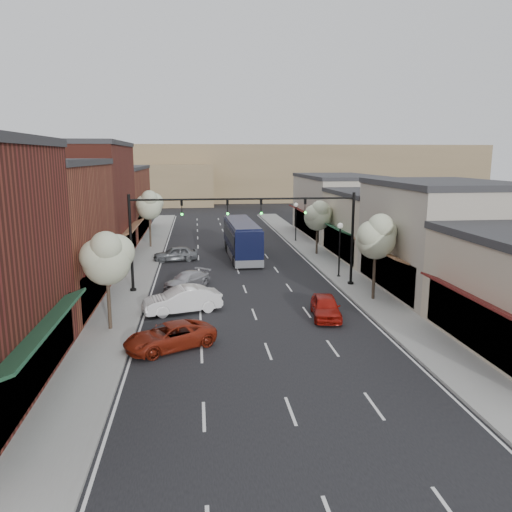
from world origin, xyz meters
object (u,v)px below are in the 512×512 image
object	(u,v)px
parked_car_b	(182,300)
red_hatchback	(326,307)
lamp_post_near	(340,241)
parked_car_d	(176,254)
signal_mast_left	(165,228)
parked_car_a	(170,336)
parked_car_c	(187,280)
signal_mast_right	(321,225)
tree_right_far	(318,215)
tree_left_far	(149,205)
coach_bus	(242,239)
tree_left_near	(107,257)
tree_right_near	(377,236)
lamp_post_far	(296,215)

from	to	relation	value
parked_car_b	red_hatchback	bearing A→B (deg)	60.63
lamp_post_near	parked_car_d	xyz separation A→B (m)	(-13.19, 8.27, -2.32)
signal_mast_left	parked_car_a	world-z (taller)	signal_mast_left
signal_mast_left	parked_car_c	distance (m)	4.35
signal_mast_right	red_hatchback	distance (m)	8.29
lamp_post_near	red_hatchback	world-z (taller)	lamp_post_near
tree_right_far	red_hatchback	xyz separation A→B (m)	(-4.16, -19.10, -3.31)
tree_left_far	parked_car_a	distance (m)	29.42
parked_car_c	tree_left_far	bearing A→B (deg)	143.08
tree_left_far	coach_bus	distance (m)	11.34
signal_mast_right	signal_mast_left	world-z (taller)	same
tree_right_far	tree_left_near	world-z (taller)	tree_left_near
red_hatchback	parked_car_c	xyz separation A→B (m)	(-8.39, 8.00, -0.09)
parked_car_d	tree_right_near	bearing A→B (deg)	35.37
red_hatchback	tree_left_far	bearing A→B (deg)	124.19
tree_right_near	tree_left_far	world-z (taller)	tree_left_far
tree_right_near	parked_car_d	world-z (taller)	tree_right_near
tree_left_far	red_hatchback	world-z (taller)	tree_left_far
signal_mast_left	parked_car_b	world-z (taller)	signal_mast_left
tree_right_far	red_hatchback	bearing A→B (deg)	-102.27
lamp_post_far	tree_right_near	bearing A→B (deg)	-88.70
signal_mast_left	signal_mast_right	bearing A→B (deg)	0.00
coach_bus	parked_car_c	bearing A→B (deg)	-116.38
parked_car_c	parked_car_d	bearing A→B (deg)	136.61
parked_car_a	parked_car_b	distance (m)	6.01
signal_mast_right	parked_car_d	xyz separation A→B (m)	(-11.02, 10.77, -3.93)
tree_right_far	lamp_post_far	distance (m)	8.13
tree_right_far	parked_car_b	size ratio (longest dim) A/B	1.12
red_hatchback	parked_car_b	size ratio (longest dim) A/B	0.83
parked_car_b	parked_car_d	size ratio (longest dim) A/B	1.19
signal_mast_left	tree_left_near	size ratio (longest dim) A/B	1.44
tree_right_near	parked_car_a	xyz separation A→B (m)	(-13.23, -6.95, -3.81)
coach_bus	parked_car_d	distance (m)	6.45
tree_left_near	lamp_post_near	world-z (taller)	tree_left_near
lamp_post_far	parked_car_c	size ratio (longest dim) A/B	1.08
tree_left_far	lamp_post_near	bearing A→B (deg)	-43.89
signal_mast_right	tree_right_far	bearing A→B (deg)	77.15
signal_mast_left	parked_car_d	size ratio (longest dim) A/B	2.03
lamp_post_far	red_hatchback	world-z (taller)	lamp_post_far
tree_left_near	lamp_post_far	bearing A→B (deg)	60.22
tree_right_near	lamp_post_near	world-z (taller)	tree_right_near
signal_mast_right	parked_car_b	world-z (taller)	signal_mast_right
tree_left_near	parked_car_b	distance (m)	5.98
lamp_post_far	parked_car_b	bearing A→B (deg)	-116.01
parked_car_b	tree_right_far	bearing A→B (deg)	127.65
tree_right_far	parked_car_a	size ratio (longest dim) A/B	1.17
tree_left_far	lamp_post_near	xyz separation A→B (m)	(16.05, -15.44, -1.60)
red_hatchback	signal_mast_right	bearing A→B (deg)	86.52
signal_mast_left	tree_right_near	size ratio (longest dim) A/B	1.38
red_hatchback	parked_car_c	size ratio (longest dim) A/B	0.98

